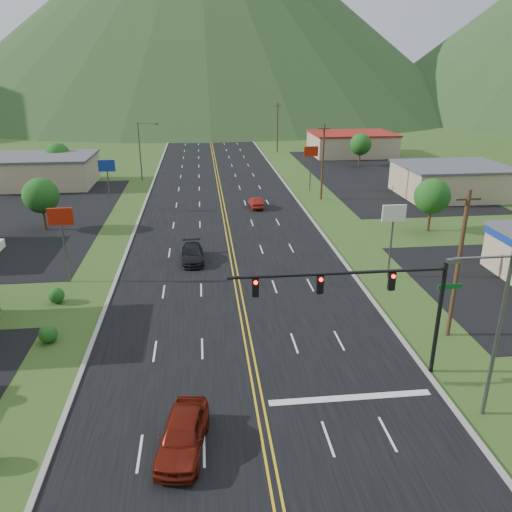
{
  "coord_description": "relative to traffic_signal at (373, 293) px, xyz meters",
  "views": [
    {
      "loc": [
        -2.62,
        -9.98,
        16.97
      ],
      "look_at": [
        0.98,
        22.55,
        4.5
      ],
      "focal_mm": 35.0,
      "sensor_mm": 36.0,
      "label": 1
    }
  ],
  "objects": [
    {
      "name": "traffic_signal",
      "position": [
        0.0,
        0.0,
        0.0
      ],
      "size": [
        13.1,
        0.43,
        7.0
      ],
      "color": "black",
      "rests_on": "ground"
    },
    {
      "name": "streetlight_east",
      "position": [
        4.7,
        -4.0,
        -0.15
      ],
      "size": [
        3.28,
        0.25,
        9.0
      ],
      "color": "#59595E",
      "rests_on": "ground"
    },
    {
      "name": "streetlight_west",
      "position": [
        -18.16,
        56.0,
        -0.15
      ],
      "size": [
        3.28,
        0.25,
        9.0
      ],
      "color": "#59595E",
      "rests_on": "ground"
    },
    {
      "name": "building_west_far",
      "position": [
        -34.48,
        54.0,
        -3.07
      ],
      "size": [
        18.4,
        11.4,
        4.5
      ],
      "color": "tan",
      "rests_on": "ground"
    },
    {
      "name": "building_east_mid",
      "position": [
        25.52,
        41.0,
        -3.17
      ],
      "size": [
        14.4,
        11.4,
        4.3
      ],
      "color": "tan",
      "rests_on": "ground"
    },
    {
      "name": "building_east_far",
      "position": [
        21.52,
        76.0,
        -3.07
      ],
      "size": [
        16.4,
        12.4,
        4.5
      ],
      "color": "tan",
      "rests_on": "ground"
    },
    {
      "name": "pole_sign_west_a",
      "position": [
        -20.48,
        16.0,
        -0.28
      ],
      "size": [
        2.0,
        0.18,
        6.4
      ],
      "color": "#59595E",
      "rests_on": "ground"
    },
    {
      "name": "pole_sign_west_b",
      "position": [
        -20.48,
        38.0,
        -0.28
      ],
      "size": [
        2.0,
        0.18,
        6.4
      ],
      "color": "#59595E",
      "rests_on": "ground"
    },
    {
      "name": "pole_sign_east_a",
      "position": [
        6.52,
        14.0,
        -0.28
      ],
      "size": [
        2.0,
        0.18,
        6.4
      ],
      "color": "#59595E",
      "rests_on": "ground"
    },
    {
      "name": "pole_sign_east_b",
      "position": [
        6.52,
        46.0,
        -0.28
      ],
      "size": [
        2.0,
        0.18,
        6.4
      ],
      "color": "#59595E",
      "rests_on": "ground"
    },
    {
      "name": "tree_west_a",
      "position": [
        -26.48,
        31.0,
        -1.44
      ],
      "size": [
        3.84,
        3.84,
        5.82
      ],
      "color": "#382314",
      "rests_on": "ground"
    },
    {
      "name": "tree_west_b",
      "position": [
        -31.48,
        58.0,
        -1.44
      ],
      "size": [
        3.84,
        3.84,
        5.82
      ],
      "color": "#382314",
      "rests_on": "ground"
    },
    {
      "name": "tree_east_a",
      "position": [
        15.52,
        26.0,
        -1.44
      ],
      "size": [
        3.84,
        3.84,
        5.82
      ],
      "color": "#382314",
      "rests_on": "ground"
    },
    {
      "name": "tree_east_b",
      "position": [
        19.52,
        64.0,
        -1.44
      ],
      "size": [
        3.84,
        3.84,
        5.82
      ],
      "color": "#382314",
      "rests_on": "ground"
    },
    {
      "name": "utility_pole_a",
      "position": [
        7.02,
        4.0,
        -0.2
      ],
      "size": [
        1.6,
        0.28,
        10.0
      ],
      "color": "#382314",
      "rests_on": "ground"
    },
    {
      "name": "utility_pole_b",
      "position": [
        7.02,
        41.0,
        -0.2
      ],
      "size": [
        1.6,
        0.28,
        10.0
      ],
      "color": "#382314",
      "rests_on": "ground"
    },
    {
      "name": "utility_pole_c",
      "position": [
        7.02,
        81.0,
        -0.2
      ],
      "size": [
        1.6,
        0.28,
        10.0
      ],
      "color": "#382314",
      "rests_on": "ground"
    },
    {
      "name": "utility_pole_d",
      "position": [
        7.02,
        121.0,
        -0.2
      ],
      "size": [
        1.6,
        0.28,
        10.0
      ],
      "color": "#382314",
      "rests_on": "ground"
    },
    {
      "name": "mountain_n",
      "position": [
        -6.48,
        206.0,
        37.17
      ],
      "size": [
        220.0,
        220.0,
        85.0
      ],
      "primitive_type": "cone",
      "color": "#1C3F1D",
      "rests_on": "ground"
    },
    {
      "name": "car_red_near",
      "position": [
        -10.43,
        -4.93,
        -4.48
      ],
      "size": [
        2.81,
        5.28,
        1.71
      ],
      "primitive_type": "imported",
      "rotation": [
        0.0,
        0.0,
        -0.16
      ],
      "color": "maroon",
      "rests_on": "ground"
    },
    {
      "name": "car_dark_mid",
      "position": [
        -10.19,
        19.52,
        -4.62
      ],
      "size": [
        2.17,
        4.98,
        1.43
      ],
      "primitive_type": "imported",
      "rotation": [
        0.0,
        0.0,
        0.03
      ],
      "color": "black",
      "rests_on": "ground"
    },
    {
      "name": "car_red_far",
      "position": [
        -2.29,
        37.63,
        -4.66
      ],
      "size": [
        1.63,
        4.12,
        1.34
      ],
      "primitive_type": "imported",
      "rotation": [
        0.0,
        0.0,
        3.2
      ],
      "color": "maroon",
      "rests_on": "ground"
    }
  ]
}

